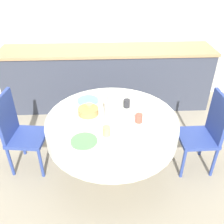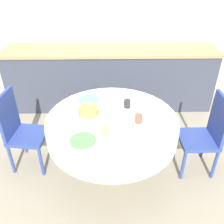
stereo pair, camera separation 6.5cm
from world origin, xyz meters
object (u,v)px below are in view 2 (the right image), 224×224
chair_left (207,132)px  teapot (109,103)px  chair_right (20,128)px  coffee_carafe (109,108)px

chair_left → teapot: 1.12m
chair_left → chair_right: bearing=86.0°
teapot → coffee_carafe: bearing=-89.5°
chair_left → chair_right: size_ratio=1.00×
chair_right → coffee_carafe: (1.01, -0.11, 0.33)m
chair_left → teapot: chair_left is taller
chair_right → teapot: 1.05m
chair_right → coffee_carafe: size_ratio=3.47×
chair_left → coffee_carafe: coffee_carafe is taller
coffee_carafe → chair_right: bearing=173.6°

